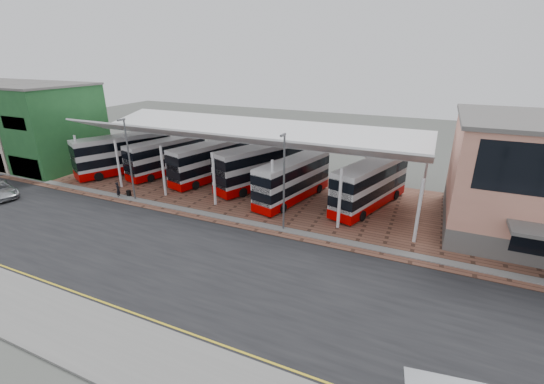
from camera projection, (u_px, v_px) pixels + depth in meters
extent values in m
plane|color=#474A44|center=(223.00, 262.00, 25.45)|extent=(140.00, 140.00, 0.00)
cube|color=black|center=(215.00, 269.00, 24.59)|extent=(120.00, 14.00, 0.02)
cube|color=brown|center=(310.00, 201.00, 35.73)|extent=(72.00, 16.00, 0.06)
cube|color=slate|center=(125.00, 351.00, 17.76)|extent=(120.00, 4.00, 0.14)
cube|color=slate|center=(261.00, 225.00, 30.70)|extent=(120.00, 0.80, 0.14)
cube|color=gold|center=(154.00, 325.00, 19.48)|extent=(120.00, 0.12, 0.01)
cube|color=gold|center=(158.00, 322.00, 19.74)|extent=(120.00, 0.12, 0.01)
cylinder|color=silver|center=(79.00, 158.00, 40.98)|extent=(0.26, 0.26, 5.20)
cylinder|color=silver|center=(147.00, 141.00, 50.45)|extent=(0.26, 0.26, 4.60)
cylinder|color=silver|center=(118.00, 164.00, 38.67)|extent=(0.26, 0.26, 5.20)
cylinder|color=silver|center=(183.00, 145.00, 48.14)|extent=(0.26, 0.26, 4.60)
cylinder|color=silver|center=(163.00, 171.00, 36.36)|extent=(0.26, 0.26, 5.20)
cylinder|color=silver|center=(221.00, 149.00, 45.83)|extent=(0.26, 0.26, 4.60)
cylinder|color=silver|center=(214.00, 179.00, 34.06)|extent=(0.26, 0.26, 5.20)
cylinder|color=silver|center=(264.00, 155.00, 43.53)|extent=(0.26, 0.26, 4.60)
cylinder|color=silver|center=(272.00, 189.00, 31.75)|extent=(0.26, 0.26, 5.20)
cylinder|color=silver|center=(312.00, 160.00, 41.22)|extent=(0.26, 0.26, 4.60)
cylinder|color=silver|center=(340.00, 199.00, 29.45)|extent=(0.26, 0.26, 5.20)
cylinder|color=silver|center=(365.00, 167.00, 38.91)|extent=(0.26, 0.26, 4.60)
cylinder|color=silver|center=(418.00, 212.00, 27.14)|extent=(0.26, 0.26, 5.20)
cylinder|color=silver|center=(425.00, 174.00, 36.61)|extent=(0.26, 0.26, 4.60)
cube|color=silver|center=(225.00, 138.00, 34.68)|extent=(37.00, 4.95, 1.95)
cube|color=silver|center=(252.00, 130.00, 39.52)|extent=(37.00, 7.12, 1.43)
cube|color=#215729|center=(58.00, 129.00, 44.55)|extent=(6.20, 10.00, 10.00)
cube|color=black|center=(26.00, 168.00, 41.67)|extent=(5.20, 0.20, 2.40)
cube|color=black|center=(14.00, 123.00, 39.84)|extent=(4.00, 0.20, 1.40)
cube|color=#595653|center=(49.00, 86.00, 42.73)|extent=(6.40, 10.20, 0.25)
cube|color=#C3B29E|center=(24.00, 125.00, 47.05)|extent=(6.20, 10.00, 10.00)
cube|color=#595653|center=(14.00, 84.00, 45.23)|extent=(6.40, 10.20, 0.25)
cylinder|color=#56585C|center=(130.00, 161.00, 34.76)|extent=(0.16, 0.16, 8.00)
cube|color=#56585C|center=(121.00, 120.00, 33.07)|extent=(0.15, 0.90, 0.15)
cylinder|color=#56585C|center=(284.00, 184.00, 28.61)|extent=(0.16, 0.16, 8.00)
cube|color=#56585C|center=(283.00, 135.00, 26.92)|extent=(0.15, 0.90, 0.15)
cube|color=silver|center=(124.00, 153.00, 43.57)|extent=(7.05, 11.01, 4.31)
cube|color=#AF0000|center=(126.00, 167.00, 44.20)|extent=(7.11, 11.07, 0.90)
cube|color=black|center=(124.00, 157.00, 43.73)|extent=(7.11, 11.07, 0.95)
cube|color=black|center=(122.00, 144.00, 43.16)|extent=(7.11, 11.07, 0.95)
cube|color=black|center=(74.00, 162.00, 40.33)|extent=(2.07, 1.07, 3.61)
cylinder|color=black|center=(92.00, 171.00, 43.03)|extent=(0.69, 1.02, 1.00)
cylinder|color=black|center=(99.00, 177.00, 41.24)|extent=(0.69, 1.02, 1.00)
cylinder|color=black|center=(150.00, 161.00, 47.26)|extent=(0.69, 1.02, 1.00)
cylinder|color=black|center=(158.00, 165.00, 45.46)|extent=(0.69, 1.02, 1.00)
cube|color=silver|center=(167.00, 156.00, 43.26)|extent=(4.79, 10.21, 3.89)
cube|color=#AF0000|center=(168.00, 169.00, 43.83)|extent=(4.84, 10.25, 0.81)
cube|color=black|center=(167.00, 159.00, 43.41)|extent=(4.84, 10.25, 0.86)
cube|color=black|center=(166.00, 147.00, 42.89)|extent=(4.84, 10.25, 0.86)
cube|color=black|center=(129.00, 166.00, 39.74)|extent=(1.99, 0.62, 3.26)
cylinder|color=black|center=(139.00, 174.00, 42.25)|extent=(0.48, 0.94, 0.91)
cylinder|color=black|center=(151.00, 178.00, 40.91)|extent=(0.48, 0.94, 0.91)
cylinder|color=black|center=(184.00, 162.00, 46.85)|extent=(0.48, 0.94, 0.91)
cylinder|color=black|center=(195.00, 165.00, 45.50)|extent=(0.48, 0.94, 0.91)
cube|color=silver|center=(211.00, 161.00, 41.10)|extent=(4.97, 10.55, 4.02)
cube|color=#AF0000|center=(211.00, 174.00, 41.69)|extent=(5.02, 10.59, 0.84)
cube|color=black|center=(211.00, 164.00, 41.26)|extent=(5.02, 10.59, 0.89)
cube|color=black|center=(210.00, 151.00, 40.72)|extent=(5.02, 10.59, 0.89)
cube|color=black|center=(173.00, 172.00, 37.47)|extent=(2.06, 0.65, 3.37)
cylinder|color=black|center=(182.00, 181.00, 40.07)|extent=(0.50, 0.97, 0.94)
cylinder|color=black|center=(195.00, 185.00, 38.67)|extent=(0.50, 0.97, 0.94)
cylinder|color=black|center=(225.00, 167.00, 44.81)|extent=(0.50, 0.97, 0.94)
cylinder|color=black|center=(239.00, 171.00, 43.42)|extent=(0.50, 0.97, 0.94)
cube|color=silver|center=(261.00, 165.00, 38.92)|extent=(6.60, 10.99, 4.26)
cube|color=#AF0000|center=(261.00, 180.00, 39.54)|extent=(6.65, 11.04, 0.89)
cube|color=black|center=(261.00, 169.00, 39.08)|extent=(6.65, 11.04, 0.94)
cube|color=black|center=(261.00, 155.00, 38.51)|extent=(6.65, 11.04, 0.94)
cube|color=black|center=(219.00, 177.00, 35.56)|extent=(2.09, 0.98, 3.57)
cylinder|color=black|center=(228.00, 186.00, 38.26)|extent=(0.65, 1.02, 0.99)
cylinder|color=black|center=(243.00, 193.00, 36.55)|extent=(0.65, 1.02, 0.99)
cylinder|color=black|center=(277.00, 173.00, 42.64)|extent=(0.65, 1.02, 0.99)
cylinder|color=black|center=(292.00, 178.00, 40.93)|extent=(0.65, 1.02, 0.99)
cube|color=silver|center=(293.00, 179.00, 35.36)|extent=(4.50, 10.22, 3.89)
cube|color=#AF0000|center=(293.00, 194.00, 35.93)|extent=(4.54, 10.26, 0.82)
cube|color=black|center=(293.00, 183.00, 35.51)|extent=(4.54, 10.26, 0.86)
cube|color=black|center=(293.00, 169.00, 34.99)|extent=(4.54, 10.26, 0.86)
cube|color=black|center=(261.00, 194.00, 31.74)|extent=(2.00, 0.56, 3.26)
cylinder|color=black|center=(264.00, 202.00, 34.26)|extent=(0.46, 0.94, 0.91)
cylinder|color=black|center=(283.00, 208.00, 32.97)|extent=(0.46, 0.94, 0.91)
cylinder|color=black|center=(301.00, 184.00, 38.98)|extent=(0.46, 0.94, 0.91)
cylinder|color=black|center=(319.00, 189.00, 37.69)|extent=(0.46, 0.94, 0.91)
cube|color=silver|center=(370.00, 183.00, 33.76)|extent=(5.47, 10.67, 4.08)
cube|color=#AF0000|center=(369.00, 200.00, 34.36)|extent=(5.52, 10.71, 0.85)
cube|color=black|center=(370.00, 188.00, 33.92)|extent=(5.52, 10.71, 0.90)
cube|color=black|center=(372.00, 172.00, 33.37)|extent=(5.52, 10.71, 0.90)
cube|color=black|center=(340.00, 200.00, 30.22)|extent=(2.06, 0.75, 3.42)
cylinder|color=black|center=(339.00, 208.00, 32.84)|extent=(0.55, 0.99, 0.95)
cylinder|color=black|center=(362.00, 216.00, 31.35)|extent=(0.55, 0.99, 0.95)
cylinder|color=black|center=(374.00, 189.00, 37.46)|extent=(0.55, 0.99, 0.95)
cylinder|color=black|center=(396.00, 195.00, 35.98)|extent=(0.55, 0.99, 0.95)
imported|color=black|center=(118.00, 190.00, 36.40)|extent=(0.57, 0.68, 1.59)
cube|color=black|center=(129.00, 193.00, 36.77)|extent=(0.38, 0.27, 0.65)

